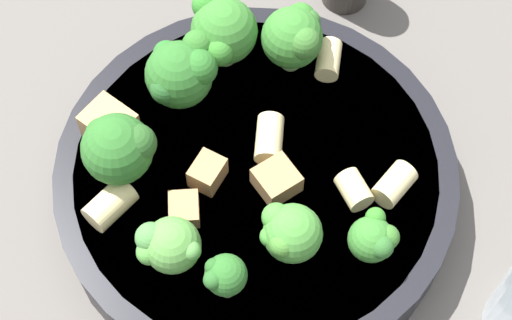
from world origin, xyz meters
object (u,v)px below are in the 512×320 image
object	(u,v)px
broccoli_floret_0	(295,36)
broccoli_floret_5	(180,74)
pasta_bowl	(256,180)
broccoli_floret_4	(289,234)
broccoli_floret_3	(224,276)
rigatoni_2	(354,190)
chicken_chunk_2	(110,126)
chicken_chunk_3	(184,209)
broccoli_floret_6	(118,147)
rigatoni_1	(110,204)
broccoli_floret_1	(216,34)
rigatoni_4	(269,139)
broccoli_floret_7	(374,239)
chicken_chunk_1	(277,180)
rigatoni_0	(394,184)
rigatoni_3	(329,60)
broccoli_floret_2	(169,245)
chicken_chunk_0	(206,167)

from	to	relation	value
broccoli_floret_0	broccoli_floret_5	world-z (taller)	same
pasta_bowl	broccoli_floret_4	world-z (taller)	broccoli_floret_4
broccoli_floret_3	rigatoni_2	xyz separation A→B (m)	(0.08, 0.04, -0.01)
chicken_chunk_2	chicken_chunk_3	bearing A→B (deg)	-62.38
broccoli_floret_6	broccoli_floret_4	bearing A→B (deg)	-41.30
broccoli_floret_6	rigatoni_1	xyz separation A→B (m)	(-0.01, -0.02, -0.02)
broccoli_floret_0	broccoli_floret_1	bearing A→B (deg)	166.04
broccoli_floret_1	rigatoni_4	size ratio (longest dim) A/B	1.76
broccoli_floret_6	broccoli_floret_7	bearing A→B (deg)	-33.39
broccoli_floret_3	chicken_chunk_1	world-z (taller)	broccoli_floret_3
rigatoni_0	chicken_chunk_1	world-z (taller)	rigatoni_0
broccoli_floret_7	rigatoni_3	xyz separation A→B (m)	(0.01, 0.12, -0.01)
chicken_chunk_1	broccoli_floret_7	bearing A→B (deg)	-52.05
broccoli_floret_4	rigatoni_3	world-z (taller)	broccoli_floret_4
broccoli_floret_2	rigatoni_3	size ratio (longest dim) A/B	1.47
broccoli_floret_7	broccoli_floret_0	bearing A→B (deg)	93.78
rigatoni_4	chicken_chunk_2	world-z (taller)	chicken_chunk_2
broccoli_floret_7	rigatoni_3	distance (m)	0.12
broccoli_floret_5	rigatoni_3	xyz separation A→B (m)	(0.09, 0.00, -0.02)
broccoli_floret_1	chicken_chunk_2	world-z (taller)	broccoli_floret_1
pasta_bowl	rigatoni_4	distance (m)	0.03
broccoli_floret_6	chicken_chunk_1	bearing A→B (deg)	-19.67
rigatoni_0	chicken_chunk_0	distance (m)	0.10
rigatoni_0	rigatoni_3	distance (m)	0.09
rigatoni_1	chicken_chunk_1	xyz separation A→B (m)	(0.09, -0.01, -0.00)
rigatoni_3	broccoli_floret_2	bearing A→B (deg)	-138.90
chicken_chunk_0	broccoli_floret_6	bearing A→B (deg)	164.95
pasta_bowl	chicken_chunk_1	size ratio (longest dim) A/B	10.66
broccoli_floret_7	rigatoni_4	bearing A→B (deg)	115.65
broccoli_floret_1	rigatoni_0	xyz separation A→B (m)	(0.08, -0.11, -0.02)
pasta_bowl	chicken_chunk_3	world-z (taller)	chicken_chunk_3
broccoli_floret_1	broccoli_floret_5	bearing A→B (deg)	-141.45
broccoli_floret_2	chicken_chunk_3	bearing A→B (deg)	64.66
rigatoni_3	chicken_chunk_0	distance (m)	0.10
rigatoni_3	chicken_chunk_0	world-z (taller)	same
broccoli_floret_1	broccoli_floret_0	bearing A→B (deg)	-13.96
rigatoni_0	rigatoni_1	size ratio (longest dim) A/B	0.87
pasta_bowl	chicken_chunk_2	world-z (taller)	chicken_chunk_2
broccoli_floret_5	rigatoni_0	distance (m)	0.13
broccoli_floret_1	rigatoni_3	bearing A→B (deg)	-16.12
rigatoni_0	broccoli_floret_6	bearing A→B (deg)	161.71
broccoli_floret_7	chicken_chunk_0	world-z (taller)	broccoli_floret_7
broccoli_floret_5	rigatoni_1	bearing A→B (deg)	-129.95
broccoli_floret_2	broccoli_floret_6	bearing A→B (deg)	104.87
broccoli_floret_7	broccoli_floret_6	bearing A→B (deg)	146.61
broccoli_floret_0	broccoli_floret_7	distance (m)	0.13
broccoli_floret_2	chicken_chunk_2	world-z (taller)	broccoli_floret_2
broccoli_floret_7	chicken_chunk_2	distance (m)	0.16
broccoli_floret_3	rigatoni_1	xyz separation A→B (m)	(-0.05, 0.06, -0.01)
rigatoni_0	rigatoni_2	distance (m)	0.02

